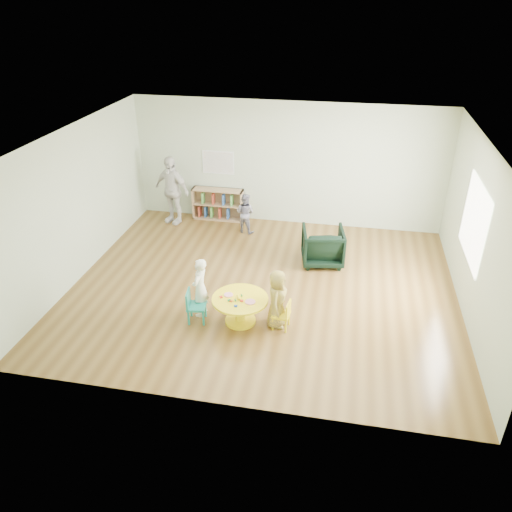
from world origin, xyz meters
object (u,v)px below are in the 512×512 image
Objects in this scene: armchair at (323,246)px; kid_chair_right at (283,314)px; bookshelf at (218,204)px; adult_caretaker at (172,190)px; activity_table at (240,306)px; kid_chair_left at (194,305)px; child_left at (200,288)px; toddler at (245,213)px; child_right at (277,299)px.

kid_chair_right is at bearing 69.22° from armchair.
bookshelf is (-2.16, 4.02, 0.10)m from kid_chair_right.
adult_caretaker reaches higher than bookshelf.
adult_caretaker is at bearing 123.82° from activity_table.
kid_chair_left is 0.36× the size of adult_caretaker.
adult_caretaker reaches higher than child_left.
toddler is (-0.65, 3.39, 0.14)m from activity_table.
activity_table is at bearing 53.02° from armchair.
child_right is 0.64× the size of adult_caretaker.
child_right is at bearing 66.10° from armchair.
armchair is 2.33m from child_right.
child_left is (-0.70, 0.10, 0.20)m from activity_table.
kid_chair_left is at bearing 98.44° from child_right.
adult_caretaker reaches higher than armchair.
child_left is (0.74, -3.89, 0.16)m from bookshelf.
activity_table is 0.74m from child_left.
bookshelf is (-1.44, 3.99, 0.05)m from activity_table.
bookshelf reaches higher than kid_chair_left.
armchair is at bearing 132.98° from kid_chair_left.
kid_chair_left is 1.48m from kid_chair_right.
adult_caretaker is (-1.77, 0.21, 0.34)m from toddler.
activity_table is 0.64m from child_right.
activity_table is at bearing -70.19° from bookshelf.
adult_caretaker is at bearing -158.88° from bookshelf.
child_right is (-0.57, -2.26, 0.13)m from armchair.
child_left reaches higher than kid_chair_right.
activity_table is 0.73m from kid_chair_right.
kid_chair_left is at bearing -7.11° from child_left.
adult_caretaker reaches higher than child_right.
kid_chair_left is at bearing 41.43° from armchair.
activity_table is 0.76m from kid_chair_left.
activity_table is 1.02× the size of toddler.
child_right reaches higher than kid_chair_left.
activity_table reaches higher than kid_chair_right.
child_right is at bearing 87.82° from kid_chair_left.
toddler is (-1.82, 1.11, 0.08)m from armchair.
bookshelf is at bearing 34.39° from kid_chair_right.
kid_chair_left is 0.56× the size of child_right.
child_left is 1.04× the size of child_right.
activity_table is 4.37m from adult_caretaker.
activity_table is at bearing 93.44° from kid_chair_right.
toddler is at bearing -36.86° from bookshelf.
bookshelf is 0.99m from toddler.
bookshelf reaches higher than kid_chair_right.
kid_chair_right is 0.27m from child_right.
bookshelf is 4.46m from child_right.
kid_chair_left is at bearing 99.24° from kid_chair_right.
toddler is (-1.25, 3.36, -0.05)m from child_right.
armchair is 0.51× the size of adult_caretaker.
kid_chair_right is 2.37m from armchair.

